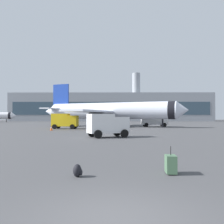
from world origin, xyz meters
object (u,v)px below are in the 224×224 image
object	(u,v)px
fuel_truck	(154,119)
traveller_backpack	(78,171)
airplane_at_gate	(110,111)
service_truck	(65,120)
safety_cone_outer	(90,129)
cargo_van	(107,124)
rolling_suitcase	(171,164)
safety_cone_near	(90,125)
safety_cone_far	(129,124)
safety_cone_mid	(51,128)

from	to	relation	value
fuel_truck	traveller_backpack	world-z (taller)	fuel_truck
airplane_at_gate	traveller_backpack	size ratio (longest dim) A/B	71.83
service_truck	safety_cone_outer	xyz separation A→B (m)	(5.51, -6.35, -1.29)
cargo_van	safety_cone_outer	distance (m)	13.53
fuel_truck	rolling_suitcase	world-z (taller)	fuel_truck
rolling_suitcase	traveller_backpack	size ratio (longest dim) A/B	2.29
service_truck	traveller_backpack	distance (m)	38.42
cargo_van	safety_cone_near	bearing A→B (deg)	98.92
service_truck	safety_cone_far	xyz separation A→B (m)	(13.47, 20.41, -1.21)
cargo_van	traveller_backpack	xyz separation A→B (m)	(-0.62, -18.09, -1.22)
safety_cone_far	traveller_backpack	bearing A→B (deg)	-95.31
safety_cone_mid	traveller_backpack	bearing A→B (deg)	-73.92
airplane_at_gate	safety_cone_near	distance (m)	7.27
fuel_truck	safety_cone_far	xyz separation A→B (m)	(-5.35, 9.31, -1.38)
traveller_backpack	airplane_at_gate	bearing A→B (deg)	89.66
fuel_truck	safety_cone_mid	bearing A→B (deg)	-140.03
service_truck	safety_cone_near	world-z (taller)	service_truck
safety_cone_near	safety_cone_far	world-z (taller)	safety_cone_far
rolling_suitcase	safety_cone_far	bearing A→B (deg)	88.27
safety_cone_mid	safety_cone_outer	bearing A→B (deg)	-6.37
safety_cone_near	safety_cone_mid	distance (m)	20.47
airplane_at_gate	traveller_backpack	world-z (taller)	airplane_at_gate
cargo_van	safety_cone_outer	bearing A→B (deg)	103.73
fuel_truck	safety_cone_near	xyz separation A→B (m)	(-15.41, 3.26, -1.45)
cargo_van	safety_cone_mid	distance (m)	17.00
airplane_at_gate	safety_cone_outer	size ratio (longest dim) A/B	52.85
safety_cone_mid	safety_cone_far	world-z (taller)	safety_cone_mid
service_truck	fuel_truck	distance (m)	21.84
safety_cone_near	safety_cone_mid	bearing A→B (deg)	-102.76
airplane_at_gate	safety_cone_far	bearing A→B (deg)	63.44
safety_cone_near	rolling_suitcase	size ratio (longest dim) A/B	0.60
rolling_suitcase	traveller_backpack	distance (m)	3.69
fuel_truck	cargo_van	distance (m)	32.17
fuel_truck	rolling_suitcase	distance (m)	48.64
fuel_truck	safety_cone_outer	size ratio (longest dim) A/B	9.35
airplane_at_gate	rolling_suitcase	size ratio (longest dim) A/B	31.34
airplane_at_gate	safety_cone_near	bearing A→B (deg)	140.23
airplane_at_gate	traveller_backpack	distance (m)	47.87
service_truck	traveller_backpack	xyz separation A→B (m)	(8.09, -37.53, -1.37)
safety_cone_near	safety_cone_outer	distance (m)	20.81
fuel_truck	safety_cone_near	distance (m)	15.82
rolling_suitcase	cargo_van	bearing A→B (deg)	99.76
fuel_truck	safety_cone_far	bearing A→B (deg)	119.86
fuel_truck	safety_cone_far	distance (m)	10.83
safety_cone_near	rolling_suitcase	bearing A→B (deg)	-80.79
safety_cone_near	safety_cone_outer	world-z (taller)	safety_cone_near
airplane_at_gate	rolling_suitcase	xyz separation A→B (m)	(3.36, -47.23, -3.27)
fuel_truck	traveller_backpack	xyz separation A→B (m)	(-10.73, -48.63, -1.54)
airplane_at_gate	safety_cone_near	xyz separation A→B (m)	(-4.97, 4.14, -3.33)
service_truck	fuel_truck	size ratio (longest dim) A/B	0.81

